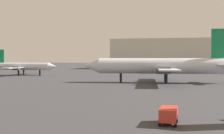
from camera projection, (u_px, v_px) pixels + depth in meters
The scene contains 4 objects.
airplane_distant at pixel (161, 66), 60.59m from camera, with size 33.27×24.47×11.29m.
airplane_far_right at pixel (23, 66), 87.28m from camera, with size 22.24×17.29×7.90m.
baggage_cart at pixel (169, 115), 22.56m from camera, with size 1.55×2.50×1.30m.
terminal_building at pixel (195, 54), 137.41m from camera, with size 79.96×18.02×14.44m, color beige.
Camera 1 is at (2.54, -6.91, 5.21)m, focal length 45.89 mm.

